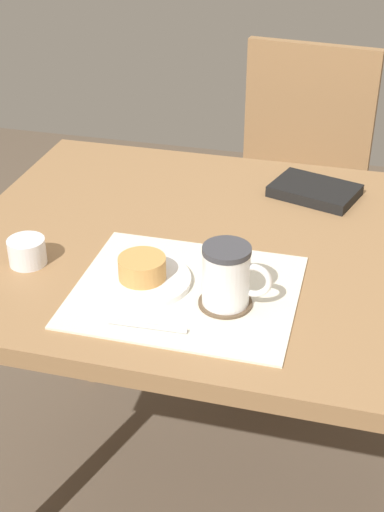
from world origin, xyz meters
The scene contains 11 objects.
ground_plane centered at (0.00, 0.00, -0.01)m, with size 4.40×4.40×0.02m, color brown.
dining_table centered at (0.00, 0.00, 0.67)m, with size 1.15×0.83×0.75m.
wooden_chair centered at (0.01, 0.74, 0.50)m, with size 0.47×0.47×0.93m.
placemat centered at (-0.08, -0.19, 0.75)m, with size 0.39×0.33×0.00m, color silver.
pastry_plate centered at (-0.16, -0.19, 0.76)m, with size 0.17×0.17×0.01m, color white.
pastry centered at (-0.16, -0.19, 0.79)m, with size 0.08×0.08×0.04m, color tan.
coffee_coaster centered at (0.00, -0.21, 0.76)m, with size 0.09×0.09×0.01m, color brown.
coffee_mug centered at (0.01, -0.21, 0.81)m, with size 0.11×0.08×0.11m.
teaspoon centered at (-0.11, -0.31, 0.76)m, with size 0.01×0.01×0.13m, color silver.
sugar_bowl centered at (-0.39, -0.17, 0.78)m, with size 0.07×0.07×0.05m, color white.
small_book centered at (0.10, 0.25, 0.76)m, with size 0.18×0.12×0.02m, color black.
Camera 1 is at (0.20, -1.19, 1.45)m, focal length 50.00 mm.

